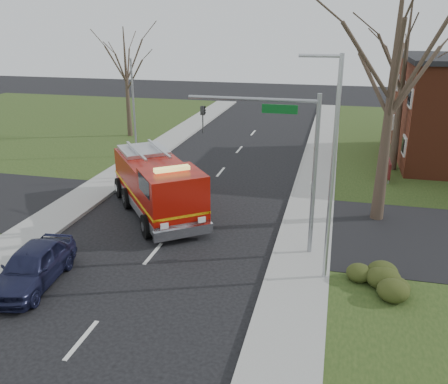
# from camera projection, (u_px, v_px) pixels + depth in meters

# --- Properties ---
(ground) EXTENTS (120.00, 120.00, 0.00)m
(ground) POSITION_uv_depth(u_px,v_px,m) (153.00, 254.00, 20.26)
(ground) COLOR black
(ground) RESTS_ON ground
(sidewalk_right) EXTENTS (2.40, 80.00, 0.15)m
(sidewalk_right) POSITION_uv_depth(u_px,v_px,m) (299.00, 269.00, 18.87)
(sidewalk_right) COLOR gray
(sidewalk_right) RESTS_ON ground
(sidewalk_left) EXTENTS (2.40, 80.00, 0.15)m
(sidewalk_left) POSITION_uv_depth(u_px,v_px,m) (26.00, 238.00, 21.61)
(sidewalk_left) COLOR gray
(sidewalk_left) RESTS_ON ground
(health_center_sign) EXTENTS (0.12, 2.00, 1.40)m
(health_center_sign) POSITION_uv_depth(u_px,v_px,m) (388.00, 168.00, 29.08)
(health_center_sign) COLOR #4F1213
(health_center_sign) RESTS_ON ground
(hedge_corner) EXTENTS (2.80, 2.00, 0.90)m
(hedge_corner) POSITION_uv_depth(u_px,v_px,m) (375.00, 279.00, 17.17)
(hedge_corner) COLOR #253212
(hedge_corner) RESTS_ON lawn_right
(bare_tree_near) EXTENTS (6.00, 6.00, 12.00)m
(bare_tree_near) POSITION_uv_depth(u_px,v_px,m) (394.00, 68.00, 21.14)
(bare_tree_near) COLOR #3D2C24
(bare_tree_near) RESTS_ON ground
(bare_tree_far) EXTENTS (5.25, 5.25, 10.50)m
(bare_tree_far) POSITION_uv_depth(u_px,v_px,m) (404.00, 71.00, 29.35)
(bare_tree_far) COLOR #3D2C24
(bare_tree_far) RESTS_ON ground
(bare_tree_left) EXTENTS (4.50, 4.50, 9.00)m
(bare_tree_left) POSITION_uv_depth(u_px,v_px,m) (126.00, 71.00, 38.87)
(bare_tree_left) COLOR #3D2C24
(bare_tree_left) RESTS_ON ground
(traffic_signal_mast) EXTENTS (5.29, 0.18, 6.80)m
(traffic_signal_mast) POSITION_uv_depth(u_px,v_px,m) (284.00, 145.00, 18.89)
(traffic_signal_mast) COLOR gray
(traffic_signal_mast) RESTS_ON ground
(streetlight_pole) EXTENTS (1.48, 0.16, 8.40)m
(streetlight_pole) POSITION_uv_depth(u_px,v_px,m) (331.00, 166.00, 16.69)
(streetlight_pole) COLOR #B7BABF
(streetlight_pole) RESTS_ON ground
(utility_pole_far) EXTENTS (0.14, 0.14, 7.00)m
(utility_pole_far) POSITION_uv_depth(u_px,v_px,m) (134.00, 110.00, 33.38)
(utility_pole_far) COLOR gray
(utility_pole_far) RESTS_ON ground
(fire_engine) EXTENTS (6.95, 7.95, 3.20)m
(fire_engine) POSITION_uv_depth(u_px,v_px,m) (158.00, 187.00, 24.04)
(fire_engine) COLOR #910E06
(fire_engine) RESTS_ON ground
(parked_car_maroon) EXTENTS (2.23, 4.63, 1.52)m
(parked_car_maroon) POSITION_uv_depth(u_px,v_px,m) (32.00, 266.00, 17.68)
(parked_car_maroon) COLOR #1B1D3B
(parked_car_maroon) RESTS_ON ground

